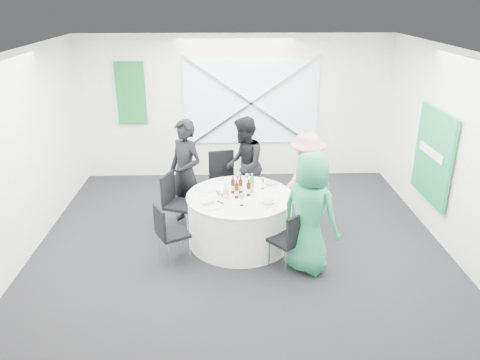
{
  "coord_description": "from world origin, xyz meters",
  "views": [
    {
      "loc": [
        -0.19,
        -6.0,
        3.5
      ],
      "look_at": [
        0.0,
        0.2,
        1.0
      ],
      "focal_mm": 35.0,
      "sensor_mm": 36.0,
      "label": 1
    }
  ],
  "objects_px": {
    "person_woman_green": "(310,213)",
    "clear_water_bottle": "(226,190)",
    "person_man_back": "(244,165)",
    "chair_front_left": "(168,230)",
    "chair_front_right": "(290,237)",
    "chair_back_right": "(307,188)",
    "chair_back_left": "(175,199)",
    "chair_back": "(223,176)",
    "person_man_back_left": "(186,173)",
    "person_woman_pink": "(306,180)",
    "banquet_table": "(240,219)",
    "green_water_bottle": "(252,185)"
  },
  "relations": [
    {
      "from": "person_woman_green",
      "to": "clear_water_bottle",
      "type": "distance_m",
      "value": 1.28
    },
    {
      "from": "person_man_back",
      "to": "chair_front_left",
      "type": "bearing_deg",
      "value": -28.88
    },
    {
      "from": "chair_front_right",
      "to": "chair_back_right",
      "type": "bearing_deg",
      "value": -147.13
    },
    {
      "from": "chair_front_left",
      "to": "clear_water_bottle",
      "type": "height_order",
      "value": "clear_water_bottle"
    },
    {
      "from": "chair_back_left",
      "to": "clear_water_bottle",
      "type": "distance_m",
      "value": 0.95
    },
    {
      "from": "chair_back",
      "to": "person_man_back_left",
      "type": "bearing_deg",
      "value": -150.59
    },
    {
      "from": "person_man_back",
      "to": "clear_water_bottle",
      "type": "bearing_deg",
      "value": -9.2
    },
    {
      "from": "person_woman_pink",
      "to": "chair_back_left",
      "type": "bearing_deg",
      "value": -22.36
    },
    {
      "from": "chair_front_right",
      "to": "person_woman_green",
      "type": "height_order",
      "value": "person_woman_green"
    },
    {
      "from": "person_woman_green",
      "to": "person_woman_pink",
      "type": "bearing_deg",
      "value": -56.91
    },
    {
      "from": "person_woman_green",
      "to": "clear_water_bottle",
      "type": "xyz_separation_m",
      "value": [
        -1.08,
        0.69,
        0.04
      ]
    },
    {
      "from": "chair_back",
      "to": "person_woman_green",
      "type": "relative_size",
      "value": 0.6
    },
    {
      "from": "chair_back_right",
      "to": "person_woman_green",
      "type": "bearing_deg",
      "value": -37.19
    },
    {
      "from": "banquet_table",
      "to": "chair_back_left",
      "type": "bearing_deg",
      "value": 159.73
    },
    {
      "from": "person_woman_pink",
      "to": "green_water_bottle",
      "type": "height_order",
      "value": "person_woman_pink"
    },
    {
      "from": "chair_back",
      "to": "chair_back_left",
      "type": "relative_size",
      "value": 1.06
    },
    {
      "from": "chair_back",
      "to": "chair_front_right",
      "type": "bearing_deg",
      "value": -77.69
    },
    {
      "from": "chair_back",
      "to": "clear_water_bottle",
      "type": "distance_m",
      "value": 1.3
    },
    {
      "from": "chair_back_right",
      "to": "clear_water_bottle",
      "type": "distance_m",
      "value": 1.47
    },
    {
      "from": "chair_back_right",
      "to": "green_water_bottle",
      "type": "height_order",
      "value": "green_water_bottle"
    },
    {
      "from": "chair_back_right",
      "to": "person_man_back",
      "type": "relative_size",
      "value": 0.63
    },
    {
      "from": "chair_back_left",
      "to": "chair_back",
      "type": "bearing_deg",
      "value": -20.68
    },
    {
      "from": "chair_front_left",
      "to": "person_man_back",
      "type": "xyz_separation_m",
      "value": [
        1.1,
        1.63,
        0.32
      ]
    },
    {
      "from": "chair_back",
      "to": "person_woman_pink",
      "type": "bearing_deg",
      "value": -38.03
    },
    {
      "from": "chair_back_right",
      "to": "chair_front_left",
      "type": "distance_m",
      "value": 2.38
    },
    {
      "from": "chair_back",
      "to": "chair_front_right",
      "type": "height_order",
      "value": "chair_back"
    },
    {
      "from": "person_man_back",
      "to": "clear_water_bottle",
      "type": "relative_size",
      "value": 5.57
    },
    {
      "from": "chair_back_right",
      "to": "person_woman_green",
      "type": "relative_size",
      "value": 0.62
    },
    {
      "from": "chair_front_right",
      "to": "chair_front_left",
      "type": "xyz_separation_m",
      "value": [
        -1.64,
        0.24,
        0.01
      ]
    },
    {
      "from": "person_man_back",
      "to": "person_man_back_left",
      "type": "bearing_deg",
      "value": -61.61
    },
    {
      "from": "chair_front_right",
      "to": "chair_front_left",
      "type": "distance_m",
      "value": 1.66
    },
    {
      "from": "chair_back",
      "to": "green_water_bottle",
      "type": "height_order",
      "value": "green_water_bottle"
    },
    {
      "from": "person_man_back_left",
      "to": "person_woman_green",
      "type": "xyz_separation_m",
      "value": [
        1.72,
        -1.45,
        -0.02
      ]
    },
    {
      "from": "chair_back",
      "to": "person_man_back_left",
      "type": "distance_m",
      "value": 0.82
    },
    {
      "from": "chair_back_left",
      "to": "clear_water_bottle",
      "type": "relative_size",
      "value": 3.22
    },
    {
      "from": "chair_back_left",
      "to": "person_woman_green",
      "type": "height_order",
      "value": "person_woman_green"
    },
    {
      "from": "chair_front_left",
      "to": "green_water_bottle",
      "type": "bearing_deg",
      "value": -89.27
    },
    {
      "from": "chair_front_right",
      "to": "person_man_back_left",
      "type": "distance_m",
      "value": 2.11
    },
    {
      "from": "chair_back_right",
      "to": "person_man_back",
      "type": "distance_m",
      "value": 1.12
    },
    {
      "from": "chair_front_left",
      "to": "person_man_back_left",
      "type": "relative_size",
      "value": 0.5
    },
    {
      "from": "person_man_back_left",
      "to": "person_woman_pink",
      "type": "bearing_deg",
      "value": 35.6
    },
    {
      "from": "banquet_table",
      "to": "person_man_back_left",
      "type": "height_order",
      "value": "person_man_back_left"
    },
    {
      "from": "banquet_table",
      "to": "chair_back",
      "type": "height_order",
      "value": "chair_back"
    },
    {
      "from": "green_water_bottle",
      "to": "person_woman_green",
      "type": "bearing_deg",
      "value": -51.03
    },
    {
      "from": "banquet_table",
      "to": "clear_water_bottle",
      "type": "xyz_separation_m",
      "value": [
        -0.2,
        -0.07,
        0.49
      ]
    },
    {
      "from": "banquet_table",
      "to": "chair_front_left",
      "type": "distance_m",
      "value": 1.14
    },
    {
      "from": "person_woman_pink",
      "to": "clear_water_bottle",
      "type": "relative_size",
      "value": 5.19
    },
    {
      "from": "chair_back_left",
      "to": "chair_front_left",
      "type": "xyz_separation_m",
      "value": [
        -0.02,
        -0.9,
        -0.06
      ]
    },
    {
      "from": "chair_back",
      "to": "person_man_back",
      "type": "height_order",
      "value": "person_man_back"
    },
    {
      "from": "chair_back",
      "to": "chair_front_left",
      "type": "height_order",
      "value": "chair_back"
    }
  ]
}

